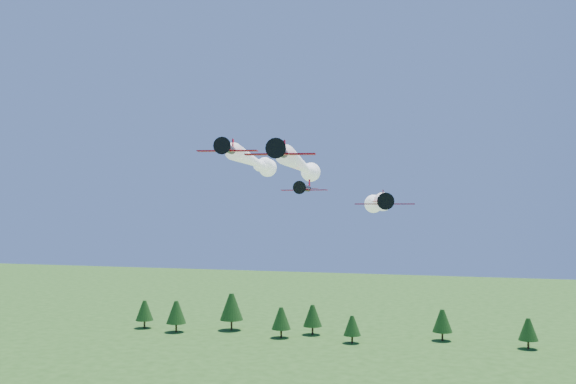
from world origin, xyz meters
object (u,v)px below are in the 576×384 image
(plane_left, at_px, (255,162))
(plane_slot, at_px, (305,188))
(plane_right, at_px, (377,203))
(plane_lead, at_px, (303,167))

(plane_left, bearing_deg, plane_slot, -64.55)
(plane_right, height_order, plane_slot, plane_slot)
(plane_lead, height_order, plane_right, plane_lead)
(plane_slot, bearing_deg, plane_right, 70.65)
(plane_right, bearing_deg, plane_slot, -117.03)
(plane_lead, relative_size, plane_slot, 7.40)
(plane_right, xyz_separation_m, plane_slot, (-7.30, -23.15, 1.98))
(plane_lead, xyz_separation_m, plane_right, (10.74, 10.66, -5.86))
(plane_left, distance_m, plane_slot, 24.28)
(plane_lead, bearing_deg, plane_left, 138.55)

